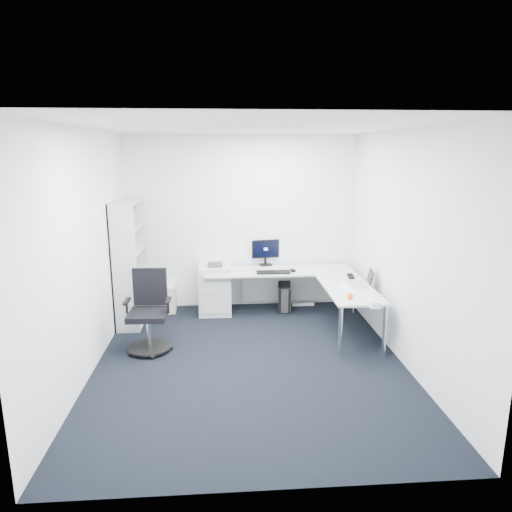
{
  "coord_description": "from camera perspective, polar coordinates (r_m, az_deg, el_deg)",
  "views": [
    {
      "loc": [
        -0.3,
        -4.98,
        2.46
      ],
      "look_at": [
        0.15,
        1.05,
        1.05
      ],
      "focal_mm": 32.0,
      "sensor_mm": 36.0,
      "label": 1
    }
  ],
  "objects": [
    {
      "name": "power_strip",
      "position": [
        7.47,
        5.91,
        -6.02
      ],
      "size": [
        0.35,
        0.06,
        0.04
      ],
      "primitive_type": "cube",
      "rotation": [
        0.0,
        0.0,
        0.0
      ],
      "color": "white",
      "rests_on": "ground"
    },
    {
      "name": "task_chair",
      "position": [
        5.82,
        -13.37,
        -6.87
      ],
      "size": [
        0.58,
        0.58,
        1.01
      ],
      "primitive_type": null,
      "rotation": [
        0.0,
        0.0,
        -0.03
      ],
      "color": "black",
      "rests_on": "ground"
    },
    {
      "name": "l_desk",
      "position": [
        6.78,
        3.17,
        -5.18
      ],
      "size": [
        2.28,
        1.28,
        0.67
      ],
      "primitive_type": null,
      "color": "#B7BAB9",
      "rests_on": "ground"
    },
    {
      "name": "laptop",
      "position": [
        6.35,
        12.44,
        -2.54
      ],
      "size": [
        0.36,
        0.35,
        0.23
      ],
      "primitive_type": null,
      "rotation": [
        0.0,
        0.0,
        -0.14
      ],
      "color": "silver",
      "rests_on": "l_desk"
    },
    {
      "name": "headphones",
      "position": [
        6.73,
        11.76,
        -2.38
      ],
      "size": [
        0.15,
        0.22,
        0.05
      ],
      "primitive_type": null,
      "rotation": [
        0.0,
        0.0,
        -0.11
      ],
      "color": "black",
      "rests_on": "l_desk"
    },
    {
      "name": "tissue_box",
      "position": [
        5.57,
        14.41,
        -5.68
      ],
      "size": [
        0.12,
        0.22,
        0.08
      ],
      "primitive_type": "cube",
      "rotation": [
        0.0,
        0.0,
        0.02
      ],
      "color": "white",
      "rests_on": "l_desk"
    },
    {
      "name": "orange_fruit",
      "position": [
        5.76,
        11.68,
        -4.93
      ],
      "size": [
        0.07,
        0.07,
        0.07
      ],
      "primitive_type": "sphere",
      "color": "#F25415",
      "rests_on": "l_desk"
    },
    {
      "name": "white_keyboard",
      "position": [
        6.15,
        11.33,
        -4.02
      ],
      "size": [
        0.13,
        0.42,
        0.01
      ],
      "primitive_type": "cube",
      "rotation": [
        0.0,
        0.0,
        -0.02
      ],
      "color": "white",
      "rests_on": "l_desk"
    },
    {
      "name": "black_keyboard",
      "position": [
        6.81,
        2.17,
        -2.04
      ],
      "size": [
        0.5,
        0.18,
        0.02
      ],
      "primitive_type": "cube",
      "rotation": [
        0.0,
        0.0,
        -0.0
      ],
      "color": "black",
      "rests_on": "l_desk"
    },
    {
      "name": "wall_right",
      "position": [
        5.51,
        18.21,
        0.85
      ],
      "size": [
        0.02,
        4.2,
        2.7
      ],
      "primitive_type": "cube",
      "color": "white",
      "rests_on": "ground"
    },
    {
      "name": "desk_phone",
      "position": [
        6.92,
        -5.13,
        -1.29
      ],
      "size": [
        0.23,
        0.23,
        0.15
      ],
      "primitive_type": null,
      "rotation": [
        0.0,
        0.0,
        0.03
      ],
      "color": "#2C2D2F",
      "rests_on": "l_desk"
    },
    {
      "name": "bookshelf",
      "position": [
        6.75,
        -15.46,
        -0.81
      ],
      "size": [
        0.35,
        0.89,
        1.78
      ],
      "primitive_type": null,
      "color": "#BABDBD",
      "rests_on": "ground"
    },
    {
      "name": "wall_front",
      "position": [
        3.1,
        1.55,
        -7.86
      ],
      "size": [
        3.6,
        0.02,
        2.7
      ],
      "primitive_type": "cube",
      "color": "white",
      "rests_on": "ground"
    },
    {
      "name": "monitor",
      "position": [
        7.22,
        1.21,
        0.48
      ],
      "size": [
        0.46,
        0.21,
        0.42
      ],
      "primitive_type": null,
      "rotation": [
        0.0,
        0.0,
        0.16
      ],
      "color": "black",
      "rests_on": "l_desk"
    },
    {
      "name": "wall_left",
      "position": [
        5.32,
        -20.56,
        0.23
      ],
      "size": [
        0.02,
        4.2,
        2.7
      ],
      "primitive_type": "cube",
      "color": "white",
      "rests_on": "ground"
    },
    {
      "name": "black_pc_tower",
      "position": [
        7.21,
        3.55,
        -5.09
      ],
      "size": [
        0.24,
        0.45,
        0.42
      ],
      "primitive_type": "cube",
      "rotation": [
        0.0,
        0.0,
        -0.13
      ],
      "color": "black",
      "rests_on": "ground"
    },
    {
      "name": "mouse",
      "position": [
        6.91,
        4.6,
        -1.81
      ],
      "size": [
        0.08,
        0.12,
        0.04
      ],
      "primitive_type": "cube",
      "rotation": [
        0.0,
        0.0,
        0.11
      ],
      "color": "black",
      "rests_on": "l_desk"
    },
    {
      "name": "ceiling",
      "position": [
        4.99,
        -0.86,
        15.88
      ],
      "size": [
        4.2,
        4.2,
        0.0
      ],
      "primitive_type": "plane",
      "color": "white"
    },
    {
      "name": "beige_pc_tower",
      "position": [
        7.3,
        -10.75,
        -5.1
      ],
      "size": [
        0.21,
        0.44,
        0.41
      ],
      "primitive_type": "cube",
      "rotation": [
        0.0,
        0.0,
        0.04
      ],
      "color": "beige",
      "rests_on": "ground"
    },
    {
      "name": "wall_back",
      "position": [
        7.17,
        -1.82,
        4.22
      ],
      "size": [
        3.6,
        0.02,
        2.7
      ],
      "primitive_type": "cube",
      "color": "white",
      "rests_on": "ground"
    },
    {
      "name": "ground",
      "position": [
        5.56,
        -0.76,
        -13.13
      ],
      "size": [
        4.2,
        4.2,
        0.0
      ],
      "primitive_type": "plane",
      "color": "black"
    },
    {
      "name": "drawer_pedestal",
      "position": [
        7.08,
        -5.13,
        -4.06
      ],
      "size": [
        0.49,
        0.61,
        0.75
      ],
      "primitive_type": "cube",
      "color": "#B7BAB9",
      "rests_on": "ground"
    }
  ]
}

